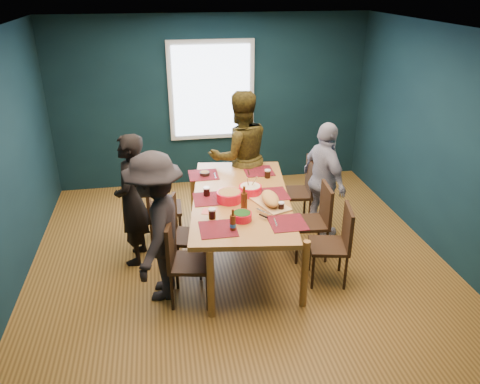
# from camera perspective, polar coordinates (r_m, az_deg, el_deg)

# --- Properties ---
(room) EXTENTS (5.01, 5.01, 2.71)m
(room) POSITION_cam_1_polar(r_m,az_deg,el_deg) (5.48, -0.70, 5.43)
(room) COLOR olive
(room) RESTS_ON ground
(dining_table) EXTENTS (1.40, 2.35, 0.84)m
(dining_table) POSITION_cam_1_polar(r_m,az_deg,el_deg) (5.51, 0.12, -1.31)
(dining_table) COLOR #A86D32
(dining_table) RESTS_ON floor
(chair_left_far) EXTENTS (0.43, 0.43, 0.95)m
(chair_left_far) POSITION_cam_1_polar(r_m,az_deg,el_deg) (6.07, -10.09, -1.28)
(chair_left_far) COLOR black
(chair_left_far) RESTS_ON floor
(chair_left_mid) EXTENTS (0.52, 0.52, 0.92)m
(chair_left_mid) POSITION_cam_1_polar(r_m,az_deg,el_deg) (5.44, -7.33, -4.59)
(chair_left_mid) COLOR black
(chair_left_mid) RESTS_ON floor
(chair_left_near) EXTENTS (0.50, 0.50, 0.95)m
(chair_left_near) POSITION_cam_1_polar(r_m,az_deg,el_deg) (4.94, -7.14, -7.68)
(chair_left_near) COLOR black
(chair_left_near) RESTS_ON floor
(chair_right_far) EXTENTS (0.48, 0.48, 0.96)m
(chair_right_far) POSITION_cam_1_polar(r_m,az_deg,el_deg) (6.47, 7.53, 0.65)
(chair_right_far) COLOR black
(chair_right_far) RESTS_ON floor
(chair_right_mid) EXTENTS (0.45, 0.45, 0.94)m
(chair_right_mid) POSITION_cam_1_polar(r_m,az_deg,el_deg) (5.75, 9.38, -2.89)
(chair_right_mid) COLOR black
(chair_right_mid) RESTS_ON floor
(chair_right_near) EXTENTS (0.50, 0.50, 0.93)m
(chair_right_near) POSITION_cam_1_polar(r_m,az_deg,el_deg) (5.32, 11.78, -5.65)
(chair_right_near) COLOR black
(chair_right_near) RESTS_ON floor
(person_far_left) EXTENTS (0.47, 0.64, 1.61)m
(person_far_left) POSITION_cam_1_polar(r_m,az_deg,el_deg) (5.62, -13.07, -0.98)
(person_far_left) COLOR black
(person_far_left) RESTS_ON floor
(person_back) EXTENTS (0.99, 0.83, 1.83)m
(person_back) POSITION_cam_1_polar(r_m,az_deg,el_deg) (6.50, 0.02, 4.38)
(person_back) COLOR black
(person_back) RESTS_ON floor
(person_right) EXTENTS (0.56, 0.97, 1.55)m
(person_right) POSITION_cam_1_polar(r_m,az_deg,el_deg) (6.17, 10.21, 1.37)
(person_right) COLOR white
(person_right) RESTS_ON floor
(person_near_left) EXTENTS (0.83, 1.17, 1.64)m
(person_near_left) POSITION_cam_1_polar(r_m,az_deg,el_deg) (4.93, -10.15, -4.33)
(person_near_left) COLOR black
(person_near_left) RESTS_ON floor
(bowl_salad) EXTENTS (0.29, 0.29, 0.12)m
(bowl_salad) POSITION_cam_1_polar(r_m,az_deg,el_deg) (5.34, -1.31, -0.49)
(bowl_salad) COLOR red
(bowl_salad) RESTS_ON dining_table
(bowl_dumpling) EXTENTS (0.27, 0.27, 0.25)m
(bowl_dumpling) POSITION_cam_1_polar(r_m,az_deg,el_deg) (5.51, 1.26, 0.29)
(bowl_dumpling) COLOR red
(bowl_dumpling) RESTS_ON dining_table
(bowl_herbs) EXTENTS (0.21, 0.21, 0.09)m
(bowl_herbs) POSITION_cam_1_polar(r_m,az_deg,el_deg) (4.93, 0.24, -2.95)
(bowl_herbs) COLOR red
(bowl_herbs) RESTS_ON dining_table
(cutting_board) EXTENTS (0.42, 0.65, 0.14)m
(cutting_board) POSITION_cam_1_polar(r_m,az_deg,el_deg) (5.26, 3.70, -0.95)
(cutting_board) COLOR tan
(cutting_board) RESTS_ON dining_table
(small_bowl) EXTENTS (0.13, 0.13, 0.05)m
(small_bowl) POSITION_cam_1_polar(r_m,az_deg,el_deg) (6.06, -4.32, 2.26)
(small_bowl) COLOR black
(small_bowl) RESTS_ON dining_table
(beer_bottle_a) EXTENTS (0.06, 0.06, 0.24)m
(beer_bottle_a) POSITION_cam_1_polar(r_m,az_deg,el_deg) (4.73, -0.87, -3.78)
(beer_bottle_a) COLOR #451F0C
(beer_bottle_a) RESTS_ON dining_table
(beer_bottle_b) EXTENTS (0.07, 0.07, 0.28)m
(beer_bottle_b) POSITION_cam_1_polar(r_m,az_deg,el_deg) (5.12, 0.50, -1.09)
(beer_bottle_b) COLOR #451F0C
(beer_bottle_b) RESTS_ON dining_table
(cola_glass_a) EXTENTS (0.08, 0.08, 0.11)m
(cola_glass_a) POSITION_cam_1_polar(r_m,az_deg,el_deg) (4.97, -3.42, -2.59)
(cola_glass_a) COLOR black
(cola_glass_a) RESTS_ON dining_table
(cola_glass_b) EXTENTS (0.07, 0.07, 0.10)m
(cola_glass_b) POSITION_cam_1_polar(r_m,az_deg,el_deg) (5.16, 5.05, -1.69)
(cola_glass_b) COLOR black
(cola_glass_b) RESTS_ON dining_table
(cola_glass_c) EXTENTS (0.08, 0.08, 0.11)m
(cola_glass_c) POSITION_cam_1_polar(r_m,az_deg,el_deg) (5.97, 3.38, 2.28)
(cola_glass_c) COLOR black
(cola_glass_c) RESTS_ON dining_table
(cola_glass_d) EXTENTS (0.08, 0.08, 0.11)m
(cola_glass_d) POSITION_cam_1_polar(r_m,az_deg,el_deg) (5.48, -4.09, 0.10)
(cola_glass_d) COLOR black
(cola_glass_d) RESTS_ON dining_table
(napkin_a) EXTENTS (0.16, 0.16, 0.00)m
(napkin_a) POSITION_cam_1_polar(r_m,az_deg,el_deg) (5.56, 3.24, -0.17)
(napkin_a) COLOR #E2635F
(napkin_a) RESTS_ON dining_table
(napkin_b) EXTENTS (0.19, 0.19, 0.00)m
(napkin_b) POSITION_cam_1_polar(r_m,az_deg,el_deg) (5.14, -3.77, -2.36)
(napkin_b) COLOR #E2635F
(napkin_b) RESTS_ON dining_table
(napkin_c) EXTENTS (0.17, 0.17, 0.00)m
(napkin_c) POSITION_cam_1_polar(r_m,az_deg,el_deg) (4.95, 5.88, -3.62)
(napkin_c) COLOR #E2635F
(napkin_c) RESTS_ON dining_table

